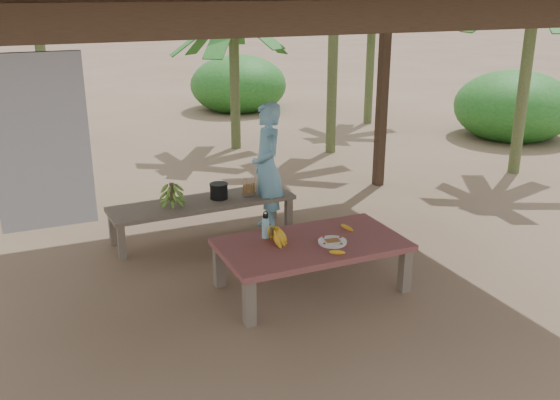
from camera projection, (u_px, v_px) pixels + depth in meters
name	position (u px, v px, depth m)	size (l,w,h in m)	color
ground	(266.00, 278.00, 6.46)	(80.00, 80.00, 0.00)	brown
work_table	(312.00, 248.00, 6.10)	(1.80, 1.00, 0.50)	brown
bench	(203.00, 205.00, 7.41)	(2.22, 0.69, 0.45)	brown
ripe_banana_bunch	(272.00, 235.00, 6.01)	(0.29, 0.25, 0.18)	yellow
plate	(332.00, 242.00, 6.03)	(0.28, 0.28, 0.04)	white
loose_banana_front	(337.00, 252.00, 5.79)	(0.04, 0.16, 0.04)	yellow
loose_banana_side	(347.00, 228.00, 6.38)	(0.04, 0.16, 0.04)	yellow
water_flask	(266.00, 227.00, 6.14)	(0.07, 0.07, 0.28)	#40ACC8
green_banana_stalk	(172.00, 194.00, 7.19)	(0.25, 0.25, 0.29)	#598C2D
cooking_pot	(219.00, 191.00, 7.46)	(0.21, 0.21, 0.18)	black
skewer_rack	(249.00, 186.00, 7.55)	(0.18, 0.08, 0.24)	#A57F47
woman	(267.00, 168.00, 7.52)	(0.58, 0.38, 1.58)	#74B8DB
banana_plant_n	(233.00, 24.00, 10.96)	(1.80, 1.80, 2.72)	#596638
banana_plant_far	(373.00, 4.00, 13.00)	(1.80, 1.80, 3.02)	#596638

